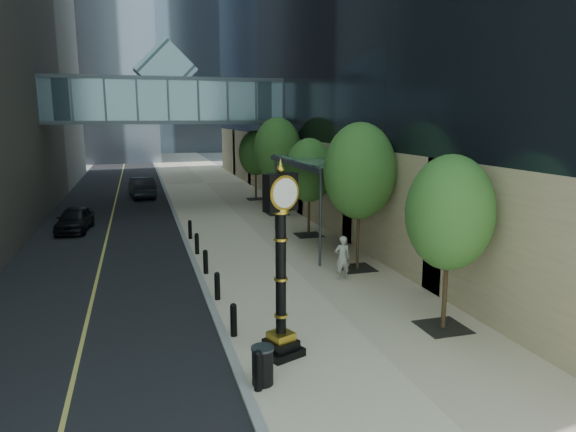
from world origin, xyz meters
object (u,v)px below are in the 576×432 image
at_px(pedestrian, 342,258).
at_px(car_near, 75,219).
at_px(car_far, 142,187).
at_px(trash_bin, 263,367).
at_px(street_clock, 281,276).

xyz_separation_m(pedestrian, car_near, (-11.22, 12.57, -0.24)).
relative_size(pedestrian, car_far, 0.36).
height_order(trash_bin, car_far, car_far).
relative_size(trash_bin, pedestrian, 0.51).
distance_m(street_clock, trash_bin, 2.42).
bearing_deg(car_near, pedestrian, -42.19).
distance_m(trash_bin, pedestrian, 8.63).
height_order(pedestrian, car_far, pedestrian).
bearing_deg(trash_bin, car_far, 94.42).
height_order(street_clock, trash_bin, street_clock).
bearing_deg(car_near, trash_bin, -66.23).
bearing_deg(car_near, car_far, 78.36).
distance_m(pedestrian, car_far, 25.66).
bearing_deg(pedestrian, car_near, -46.60).
xyz_separation_m(trash_bin, pedestrian, (4.95, 7.06, 0.44)).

